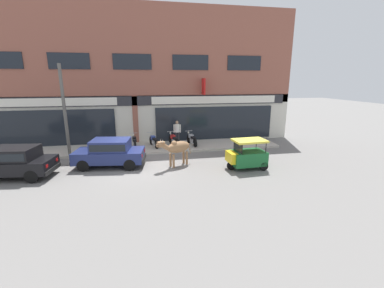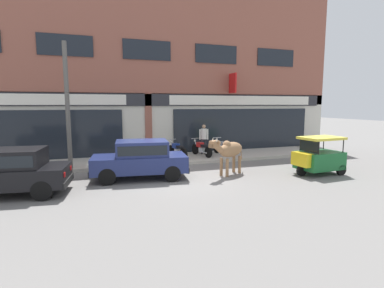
# 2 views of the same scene
# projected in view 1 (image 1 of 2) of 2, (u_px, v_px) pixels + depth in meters

# --- Properties ---
(ground_plane) EXTENTS (90.00, 90.00, 0.00)m
(ground_plane) POSITION_uv_depth(u_px,v_px,m) (135.00, 167.00, 13.52)
(ground_plane) COLOR slate
(sidewalk) EXTENTS (19.00, 2.83, 0.15)m
(sidewalk) POSITION_uv_depth(u_px,v_px,m) (136.00, 148.00, 16.94)
(sidewalk) COLOR #B7AFA3
(sidewalk) RESTS_ON ground
(shop_building) EXTENTS (23.00, 1.40, 9.35)m
(shop_building) POSITION_uv_depth(u_px,v_px,m) (133.00, 80.00, 17.46)
(shop_building) COLOR #8E5142
(shop_building) RESTS_ON ground
(cow) EXTENTS (1.95, 1.26, 1.61)m
(cow) POSITION_uv_depth(u_px,v_px,m) (177.00, 148.00, 13.45)
(cow) COLOR #936B47
(cow) RESTS_ON ground
(car_0) EXTENTS (3.75, 2.04, 1.46)m
(car_0) POSITION_uv_depth(u_px,v_px,m) (14.00, 161.00, 11.86)
(car_0) COLOR black
(car_0) RESTS_ON ground
(car_1) EXTENTS (3.75, 2.04, 1.46)m
(car_1) POSITION_uv_depth(u_px,v_px,m) (110.00, 152.00, 13.41)
(car_1) COLOR black
(car_1) RESTS_ON ground
(auto_rickshaw) EXTENTS (2.03, 1.27, 1.52)m
(auto_rickshaw) POSITION_uv_depth(u_px,v_px,m) (246.00, 156.00, 13.13)
(auto_rickshaw) COLOR black
(auto_rickshaw) RESTS_ON ground
(motorcycle_0) EXTENTS (0.52, 1.81, 0.88)m
(motorcycle_0) POSITION_uv_depth(u_px,v_px,m) (134.00, 142.00, 16.66)
(motorcycle_0) COLOR black
(motorcycle_0) RESTS_ON sidewalk
(motorcycle_1) EXTENTS (0.66, 1.78, 0.88)m
(motorcycle_1) POSITION_uv_depth(u_px,v_px,m) (154.00, 141.00, 16.94)
(motorcycle_1) COLOR black
(motorcycle_1) RESTS_ON sidewalk
(motorcycle_2) EXTENTS (0.63, 1.79, 0.88)m
(motorcycle_2) POSITION_uv_depth(u_px,v_px,m) (174.00, 140.00, 17.19)
(motorcycle_2) COLOR black
(motorcycle_2) RESTS_ON sidewalk
(motorcycle_3) EXTENTS (0.56, 1.80, 0.88)m
(motorcycle_3) POSITION_uv_depth(u_px,v_px,m) (192.00, 139.00, 17.38)
(motorcycle_3) COLOR black
(motorcycle_3) RESTS_ON sidewalk
(pedestrian) EXTENTS (0.49, 0.32, 1.60)m
(pedestrian) POSITION_uv_depth(u_px,v_px,m) (177.00, 130.00, 17.55)
(pedestrian) COLOR #2D2D33
(pedestrian) RESTS_ON sidewalk
(utility_pole) EXTENTS (0.18, 0.18, 5.19)m
(utility_pole) POSITION_uv_depth(u_px,v_px,m) (65.00, 111.00, 14.54)
(utility_pole) COLOR #595651
(utility_pole) RESTS_ON sidewalk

